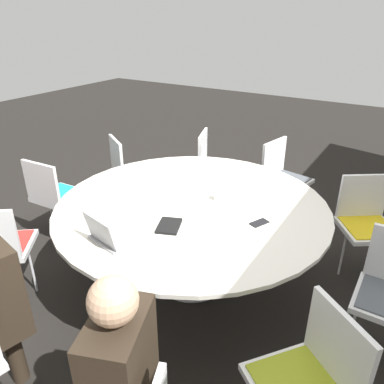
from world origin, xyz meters
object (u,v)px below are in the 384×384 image
chair_7 (129,167)px  person_1 (118,374)px  chair_4 (366,218)px  coffee_cup (220,195)px  chair_2 (311,375)px  cell_phone (259,223)px  chair_5 (283,173)px  spiral_notebook (169,226)px  chair_8 (54,192)px  laptop (109,236)px  chair_6 (213,162)px

chair_7 → person_1: (2.19, 1.83, 0.19)m
chair_4 → coffee_cup: chair_4 is taller
chair_2 → cell_phone: (-0.86, -0.64, 0.22)m
chair_5 → spiral_notebook: size_ratio=3.51×
chair_4 → person_1: (2.36, -0.65, 0.19)m
chair_8 → cell_phone: bearing=0.8°
chair_2 → coffee_cup: size_ratio=10.23×
spiral_notebook → laptop: bearing=-31.2°
chair_7 → coffee_cup: bearing=10.7°
chair_4 → person_1: person_1 is taller
chair_4 → chair_5: bearing=-65.9°
person_1 → coffee_cup: size_ratio=14.32×
chair_5 → chair_8: 2.37m
chair_2 → chair_4: 1.78m
person_1 → cell_phone: 1.45m
chair_5 → chair_8: (1.62, -1.73, 0.00)m
chair_4 → chair_6: (-0.48, -1.75, 0.00)m
chair_7 → chair_8: size_ratio=1.00×
chair_7 → laptop: size_ratio=2.56×
chair_2 → chair_4: size_ratio=1.00×
chair_2 → laptop: bearing=33.4°
chair_5 → cell_phone: 1.53m
chair_4 → spiral_notebook: chair_4 is taller
spiral_notebook → coffee_cup: coffee_cup is taller
chair_7 → chair_8: same height
spiral_notebook → cell_phone: bearing=126.2°
spiral_notebook → cell_phone: 0.64m
cell_phone → chair_4: bearing=146.2°
chair_7 → person_1: person_1 is taller
chair_7 → laptop: bearing=-20.6°
coffee_cup → cell_phone: (0.17, 0.41, -0.04)m
chair_7 → cell_phone: size_ratio=5.61×
chair_5 → laptop: 2.28m
chair_5 → chair_7: bearing=-52.4°
chair_7 → laptop: laptop is taller
chair_8 → cell_phone: size_ratio=5.61×
chair_4 → chair_5: 1.09m
chair_8 → person_1: 2.41m
chair_5 → coffee_cup: bearing=8.2°
cell_phone → spiral_notebook: bearing=-53.8°
laptop → cell_phone: size_ratio=2.19×
chair_7 → coffee_cup: size_ratio=10.23×
chair_5 → person_1: 2.95m
chair_4 → chair_6: bearing=-50.1°
chair_2 → coffee_cup: 1.50m
chair_2 → chair_6: bearing=-13.6°
person_1 → chair_5: bearing=-15.0°
chair_7 → cell_phone: (0.75, 1.87, 0.22)m
chair_4 → chair_5: (-0.56, -0.94, 0.00)m
chair_4 → spiral_notebook: 1.74m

